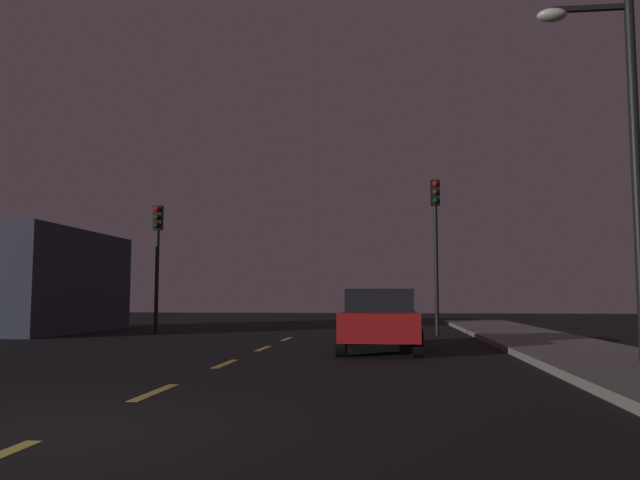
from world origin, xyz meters
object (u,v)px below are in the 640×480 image
at_px(street_lamp_right, 620,144).
at_px(traffic_signal_right, 436,227).
at_px(car_stopped_ahead, 380,319).
at_px(traffic_signal_left, 157,243).

bearing_deg(street_lamp_right, traffic_signal_right, 104.40).
bearing_deg(car_stopped_ahead, traffic_signal_right, 74.09).
xyz_separation_m(car_stopped_ahead, street_lamp_right, (4.51, -3.78, 3.39)).
relative_size(traffic_signal_right, car_stopped_ahead, 1.21).
relative_size(traffic_signal_right, street_lamp_right, 0.79).
xyz_separation_m(traffic_signal_right, street_lamp_right, (2.65, -10.32, 0.38)).
distance_m(traffic_signal_right, street_lamp_right, 10.66).
height_order(traffic_signal_right, street_lamp_right, street_lamp_right).
height_order(traffic_signal_left, car_stopped_ahead, traffic_signal_left).
distance_m(traffic_signal_left, car_stopped_ahead, 10.82).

